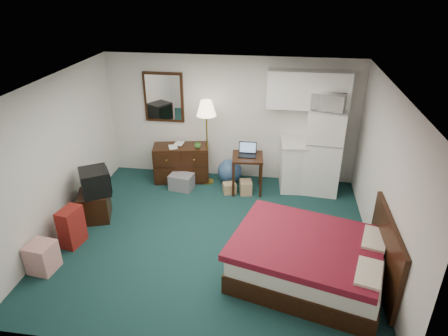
% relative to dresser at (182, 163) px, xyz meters
% --- Properties ---
extents(floor, '(5.00, 4.50, 0.01)m').
position_rel_dresser_xyz_m(floor, '(0.97, -1.90, -0.38)').
color(floor, '#0D2B2E').
rests_on(floor, ground).
extents(ceiling, '(5.00, 4.50, 0.01)m').
position_rel_dresser_xyz_m(ceiling, '(0.97, -1.90, 2.12)').
color(ceiling, silver).
rests_on(ceiling, walls).
extents(walls, '(5.01, 4.51, 2.50)m').
position_rel_dresser_xyz_m(walls, '(0.97, -1.90, 0.87)').
color(walls, silver).
rests_on(walls, floor).
extents(mirror, '(0.80, 0.06, 1.00)m').
position_rel_dresser_xyz_m(mirror, '(-0.38, 0.32, 1.27)').
color(mirror, white).
rests_on(mirror, walls).
extents(upper_cabinets, '(1.50, 0.35, 0.70)m').
position_rel_dresser_xyz_m(upper_cabinets, '(2.42, 0.17, 1.57)').
color(upper_cabinets, white).
rests_on(upper_cabinets, walls).
extents(headboard, '(0.06, 1.56, 1.00)m').
position_rel_dresser_xyz_m(headboard, '(3.43, -2.67, 0.17)').
color(headboard, black).
rests_on(headboard, walls).
extents(dresser, '(1.17, 0.69, 0.75)m').
position_rel_dresser_xyz_m(dresser, '(0.00, 0.00, 0.00)').
color(dresser, black).
rests_on(dresser, floor).
extents(floor_lamp, '(0.45, 0.45, 1.73)m').
position_rel_dresser_xyz_m(floor_lamp, '(0.55, -0.04, 0.49)').
color(floor_lamp, gold).
rests_on(floor_lamp, floor).
extents(desk, '(0.63, 0.63, 0.73)m').
position_rel_dresser_xyz_m(desk, '(1.38, -0.26, -0.01)').
color(desk, black).
rests_on(desk, floor).
extents(exercise_ball, '(0.55, 0.55, 0.49)m').
position_rel_dresser_xyz_m(exercise_ball, '(0.99, 0.02, -0.13)').
color(exercise_ball, '#325284').
rests_on(exercise_ball, floor).
extents(kitchen_counter, '(0.92, 0.73, 0.95)m').
position_rel_dresser_xyz_m(kitchen_counter, '(2.45, 0.01, 0.10)').
color(kitchen_counter, white).
rests_on(kitchen_counter, floor).
extents(fridge, '(0.73, 0.73, 1.64)m').
position_rel_dresser_xyz_m(fridge, '(2.79, -0.02, 0.44)').
color(fridge, white).
rests_on(fridge, floor).
extents(bed, '(2.29, 1.99, 0.63)m').
position_rel_dresser_xyz_m(bed, '(2.45, -2.67, -0.06)').
color(bed, maroon).
rests_on(bed, floor).
extents(tv_stand, '(0.64, 0.67, 0.50)m').
position_rel_dresser_xyz_m(tv_stand, '(-1.15, -1.64, -0.13)').
color(tv_stand, black).
rests_on(tv_stand, floor).
extents(suitcase, '(0.31, 0.43, 0.63)m').
position_rel_dresser_xyz_m(suitcase, '(-1.18, -2.40, -0.06)').
color(suitcase, maroon).
rests_on(suitcase, floor).
extents(retail_box, '(0.39, 0.39, 0.44)m').
position_rel_dresser_xyz_m(retail_box, '(-1.31, -3.04, -0.15)').
color(retail_box, beige).
rests_on(retail_box, floor).
extents(file_bin, '(0.50, 0.40, 0.31)m').
position_rel_dresser_xyz_m(file_bin, '(0.09, -0.40, -0.22)').
color(file_bin, slate).
rests_on(file_bin, floor).
extents(cardboard_box_a, '(0.30, 0.27, 0.20)m').
position_rel_dresser_xyz_m(cardboard_box_a, '(1.05, -0.42, -0.27)').
color(cardboard_box_a, '#95784E').
rests_on(cardboard_box_a, floor).
extents(cardboard_box_b, '(0.27, 0.30, 0.26)m').
position_rel_dresser_xyz_m(cardboard_box_b, '(1.37, -0.40, -0.24)').
color(cardboard_box_b, '#95784E').
rests_on(cardboard_box_b, floor).
extents(laptop, '(0.34, 0.28, 0.23)m').
position_rel_dresser_xyz_m(laptop, '(1.36, -0.25, 0.47)').
color(laptop, black).
rests_on(laptop, desk).
extents(crt_tv, '(0.66, 0.67, 0.43)m').
position_rel_dresser_xyz_m(crt_tv, '(-1.09, -1.63, 0.34)').
color(crt_tv, black).
rests_on(crt_tv, tv_stand).
extents(microwave, '(0.65, 0.46, 0.40)m').
position_rel_dresser_xyz_m(microwave, '(2.79, -0.01, 1.46)').
color(microwave, white).
rests_on(microwave, fridge).
extents(book_a, '(0.16, 0.08, 0.23)m').
position_rel_dresser_xyz_m(book_a, '(-0.21, -0.12, 0.49)').
color(book_a, '#95784E').
rests_on(book_a, dresser).
extents(book_b, '(0.18, 0.03, 0.24)m').
position_rel_dresser_xyz_m(book_b, '(-0.15, 0.09, 0.50)').
color(book_b, '#95784E').
rests_on(book_b, dresser).
extents(mug, '(0.14, 0.12, 0.13)m').
position_rel_dresser_xyz_m(mug, '(0.36, -0.05, 0.44)').
color(mug, '#3F782F').
rests_on(mug, dresser).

